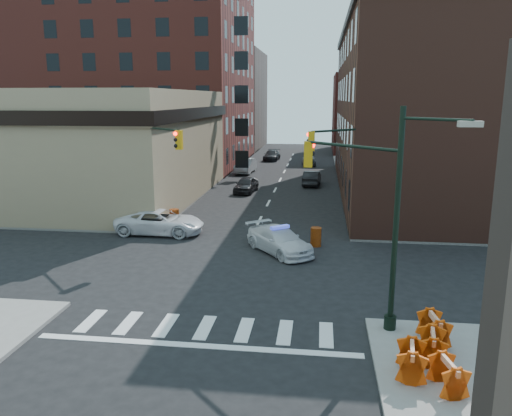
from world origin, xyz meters
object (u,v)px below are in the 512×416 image
(pedestrian_b, at_px, (92,214))
(barricade_se_a, at_px, (434,329))
(parked_car_enear, at_px, (312,178))
(pedestrian_a, at_px, (106,211))
(parked_car_wfar, at_px, (245,166))
(barrel_road, at_px, (316,237))
(barricade_nw_a, at_px, (158,219))
(parked_car_wnear, at_px, (246,185))
(barrel_bank, at_px, (174,217))
(pickup, at_px, (160,222))
(police_car, at_px, (279,240))

(pedestrian_b, height_order, barricade_se_a, pedestrian_b)
(parked_car_enear, relative_size, pedestrian_a, 2.33)
(pedestrian_b, bearing_deg, parked_car_enear, 63.12)
(parked_car_wfar, xyz_separation_m, barrel_road, (8.34, -28.02, -0.27))
(parked_car_wfar, xyz_separation_m, barricade_se_a, (12.49, -39.56, -0.16))
(pedestrian_b, distance_m, barricade_nw_a, 4.22)
(parked_car_wnear, relative_size, pedestrian_b, 2.26)
(parked_car_wnear, relative_size, barricade_nw_a, 3.83)
(barrel_bank, bearing_deg, barrel_road, -20.67)
(pedestrian_a, relative_size, barricade_se_a, 1.37)
(parked_car_wfar, height_order, barrel_road, parked_car_wfar)
(barricade_se_a, bearing_deg, parked_car_enear, 1.60)
(parked_car_wfar, height_order, pedestrian_a, pedestrian_a)
(parked_car_wnear, bearing_deg, barrel_road, -61.93)
(pickup, height_order, parked_car_enear, pickup)
(parked_car_wfar, height_order, parked_car_enear, parked_car_wfar)
(parked_car_enear, xyz_separation_m, barricade_se_a, (4.79, -32.24, -0.05))
(parked_car_wnear, height_order, barrel_road, parked_car_wnear)
(barricade_se_a, distance_m, barricade_nw_a, 20.71)
(parked_car_wnear, height_order, pedestrian_a, pedestrian_a)
(barrel_bank, bearing_deg, pedestrian_a, -169.92)
(parked_car_wnear, distance_m, barrel_bank, 12.94)
(parked_car_wnear, relative_size, barrel_road, 3.70)
(barricade_se_a, bearing_deg, barricade_nw_a, 38.11)
(barrel_bank, xyz_separation_m, barricade_se_a, (13.64, -15.12, 0.09))
(pedestrian_b, xyz_separation_m, barrel_road, (14.46, -1.78, -0.50))
(parked_car_wfar, bearing_deg, barrel_bank, -88.82)
(barrel_bank, bearing_deg, barricade_nw_a, -154.73)
(pedestrian_b, xyz_separation_m, barricade_se_a, (18.61, -13.33, -0.40))
(parked_car_enear, xyz_separation_m, barrel_road, (0.64, -20.70, -0.15))
(parked_car_enear, height_order, barricade_se_a, parked_car_enear)
(barrel_bank, height_order, barricade_se_a, barricade_se_a)
(pedestrian_a, height_order, barricade_nw_a, pedestrian_a)
(parked_car_enear, distance_m, barrel_road, 20.71)
(pickup, relative_size, parked_car_enear, 1.28)
(pickup, bearing_deg, barricade_se_a, -132.12)
(barrel_road, bearing_deg, barrel_bank, 159.33)
(barrel_bank, bearing_deg, police_car, -33.95)
(pedestrian_a, distance_m, barrel_bank, 4.56)
(parked_car_enear, bearing_deg, barricade_se_a, 102.83)
(pickup, distance_m, parked_car_wnear, 15.07)
(police_car, xyz_separation_m, pedestrian_a, (-11.94, 4.25, 0.38))
(parked_car_wfar, xyz_separation_m, barricade_nw_a, (-2.15, -24.91, -0.27))
(police_car, bearing_deg, pedestrian_b, 127.13)
(police_car, xyz_separation_m, pickup, (-7.78, 2.92, 0.07))
(police_car, distance_m, parked_car_enear, 22.20)
(barrel_bank, bearing_deg, parked_car_enear, 62.68)
(parked_car_wfar, distance_m, barricade_nw_a, 25.01)
(parked_car_wnear, height_order, pedestrian_b, pedestrian_b)
(parked_car_wfar, distance_m, parked_car_enear, 10.62)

